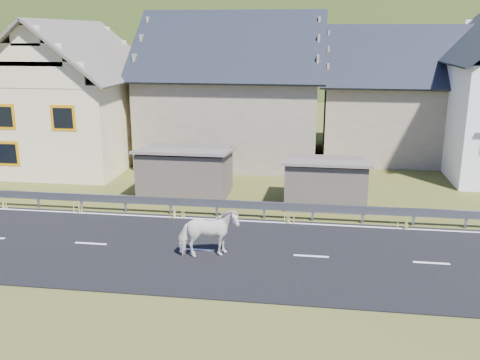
# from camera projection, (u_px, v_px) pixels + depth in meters

# --- Properties ---
(ground) EXTENTS (160.00, 160.00, 0.00)m
(ground) POSITION_uv_depth(u_px,v_px,m) (198.00, 251.00, 18.98)
(ground) COLOR #3F4513
(ground) RESTS_ON ground
(road) EXTENTS (60.00, 7.00, 0.04)m
(road) POSITION_uv_depth(u_px,v_px,m) (198.00, 250.00, 18.98)
(road) COLOR black
(road) RESTS_ON ground
(lane_markings) EXTENTS (60.00, 6.60, 0.01)m
(lane_markings) POSITION_uv_depth(u_px,v_px,m) (198.00, 250.00, 18.97)
(lane_markings) COLOR silver
(lane_markings) RESTS_ON road
(guardrail) EXTENTS (28.10, 0.09, 0.75)m
(guardrail) POSITION_uv_depth(u_px,v_px,m) (217.00, 204.00, 22.34)
(guardrail) COLOR #93969B
(guardrail) RESTS_ON ground
(shed_left) EXTENTS (4.30, 3.30, 2.40)m
(shed_left) POSITION_uv_depth(u_px,v_px,m) (186.00, 173.00, 25.16)
(shed_left) COLOR brown
(shed_left) RESTS_ON ground
(shed_right) EXTENTS (3.80, 2.90, 2.20)m
(shed_right) POSITION_uv_depth(u_px,v_px,m) (325.00, 183.00, 23.82)
(shed_right) COLOR brown
(shed_right) RESTS_ON ground
(house_cream) EXTENTS (7.80, 9.80, 8.30)m
(house_cream) POSITION_uv_depth(u_px,v_px,m) (71.00, 89.00, 30.63)
(house_cream) COLOR #FDECAF
(house_cream) RESTS_ON ground
(house_stone_a) EXTENTS (10.80, 9.80, 8.90)m
(house_stone_a) POSITION_uv_depth(u_px,v_px,m) (234.00, 81.00, 32.18)
(house_stone_a) COLOR gray
(house_stone_a) RESTS_ON ground
(house_stone_b) EXTENTS (9.80, 8.80, 8.10)m
(house_stone_b) POSITION_uv_depth(u_px,v_px,m) (400.00, 87.00, 32.83)
(house_stone_b) COLOR gray
(house_stone_b) RESTS_ON ground
(mountain) EXTENTS (440.00, 280.00, 260.00)m
(mountain) POSITION_uv_depth(u_px,v_px,m) (319.00, 110.00, 195.31)
(mountain) COLOR #243810
(mountain) RESTS_ON ground
(conifer_patch) EXTENTS (76.00, 50.00, 28.00)m
(conifer_patch) POSITION_uv_depth(u_px,v_px,m) (75.00, 38.00, 129.82)
(conifer_patch) COLOR black
(conifer_patch) RESTS_ON ground
(horse) EXTENTS (1.51, 2.20, 1.70)m
(horse) POSITION_uv_depth(u_px,v_px,m) (208.00, 233.00, 18.18)
(horse) COLOR silver
(horse) RESTS_ON road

